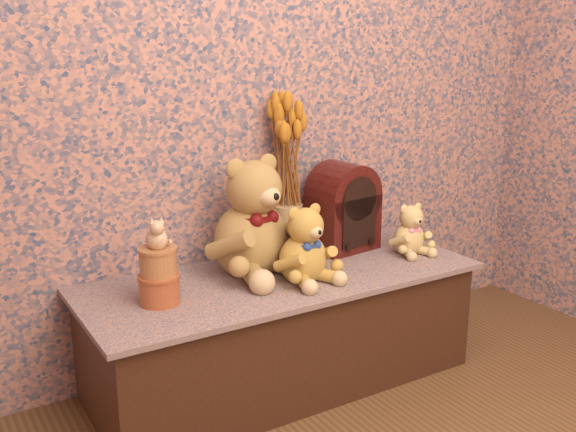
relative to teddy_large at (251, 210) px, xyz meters
The scene contains 10 objects.
display_shelf 0.47m from the teddy_large, 50.68° to the right, with size 1.50×0.61×0.44m, color navy.
teddy_large is the anchor object (origin of this frame).
teddy_medium 0.23m from the teddy_large, 55.72° to the right, with size 0.24×0.29×0.30m, color #B28C32, non-canonical shape.
teddy_small 0.68m from the teddy_large, 11.83° to the right, with size 0.18×0.21×0.22m, color tan, non-canonical shape.
cathedral_radio 0.46m from the teddy_large, ahead, with size 0.27×0.19×0.37m, color #3B0C0A, non-canonical shape.
ceramic_vase 0.27m from the teddy_large, 24.21° to the left, with size 0.13×0.13×0.21m, color tan.
dried_stalks 0.31m from the teddy_large, 24.21° to the left, with size 0.24×0.24×0.47m, color #BD701E, non-canonical shape.
biscuit_tin_lower 0.47m from the teddy_large, 164.29° to the right, with size 0.13×0.13×0.10m, color #C37739.
biscuit_tin_upper 0.44m from the teddy_large, 164.29° to the right, with size 0.12×0.12×0.10m, color tan.
cat_figurine 0.43m from the teddy_large, 164.29° to the right, with size 0.08×0.09×0.12m, color silver, non-canonical shape.
Camera 1 is at (-1.19, -0.81, 1.31)m, focal length 41.51 mm.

